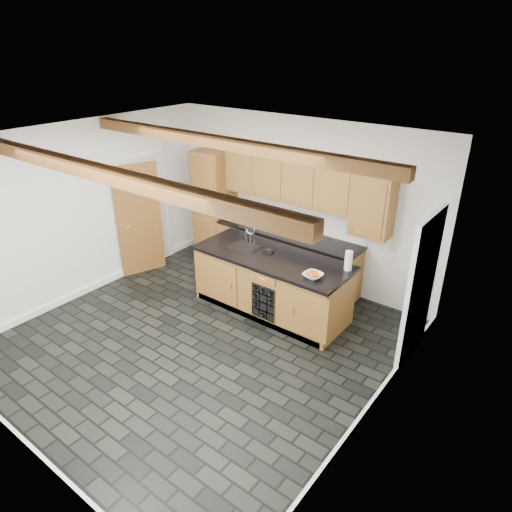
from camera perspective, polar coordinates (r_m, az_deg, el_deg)
The scene contains 10 objects.
ground at distance 6.65m, azimuth -6.92°, elevation -10.47°, with size 5.00×5.00×0.00m, color black.
room_shell at distance 6.29m, azimuth -4.88°, elevation 3.38°, with size 5.01×5.00×5.00m.
back_cabinetry at distance 7.90m, azimuth 1.97°, elevation 3.94°, with size 3.65×0.62×2.20m.
island at distance 7.06m, azimuth 1.91°, elevation -3.48°, with size 2.48×0.96×0.93m.
faucet at distance 7.17m, azimuth -1.42°, elevation 1.48°, with size 0.45×0.40×0.34m.
kitchen_scale at distance 6.97m, azimuth 1.51°, elevation 0.64°, with size 0.16×0.11×0.05m.
fruit_bowl at distance 6.28m, azimuth 7.12°, elevation -2.45°, with size 0.26×0.26×0.06m, color white.
fruit_cluster at distance 6.27m, azimuth 7.13°, elevation -2.17°, with size 0.16×0.17×0.07m.
paper_towel at distance 6.53m, azimuth 11.49°, elevation -0.58°, with size 0.11×0.11×0.29m, color white.
mug at distance 8.48m, azimuth -2.86°, elevation 5.43°, with size 0.09×0.09×0.08m, color white.
Camera 1 is at (3.86, -3.75, 3.90)m, focal length 32.00 mm.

